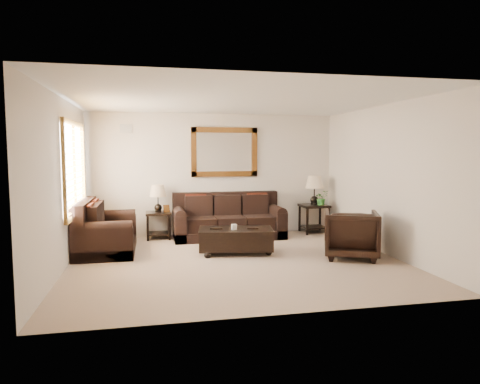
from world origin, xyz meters
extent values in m
cube|color=gray|center=(0.00, 0.00, 0.00)|extent=(5.50, 5.00, 0.01)
cube|color=white|center=(0.00, 0.00, 2.70)|extent=(5.50, 5.00, 0.01)
cube|color=beige|center=(0.00, 2.50, 1.35)|extent=(5.50, 0.01, 2.70)
cube|color=beige|center=(0.00, -2.50, 1.35)|extent=(5.50, 0.01, 2.70)
cube|color=beige|center=(-2.75, 0.00, 1.35)|extent=(0.01, 5.00, 2.70)
cube|color=beige|center=(2.75, 0.00, 1.35)|extent=(0.01, 5.00, 2.70)
cube|color=white|center=(-2.73, 0.90, 1.55)|extent=(0.01, 1.80, 1.50)
cube|color=brown|center=(-2.70, 0.90, 2.34)|extent=(0.06, 1.96, 0.08)
cube|color=brown|center=(-2.70, 0.90, 0.76)|extent=(0.06, 1.96, 0.08)
cube|color=brown|center=(-2.70, -0.04, 1.55)|extent=(0.06, 0.08, 1.50)
cube|color=brown|center=(-2.70, 1.84, 1.55)|extent=(0.06, 0.08, 1.50)
cube|color=brown|center=(-2.70, 0.90, 1.55)|extent=(0.05, 0.05, 1.50)
cube|color=#4D250F|center=(0.23, 2.46, 1.85)|extent=(1.50, 0.06, 1.10)
cube|color=white|center=(0.23, 2.48, 1.85)|extent=(1.26, 0.01, 0.86)
cube|color=#999999|center=(-1.90, 2.48, 2.35)|extent=(0.25, 0.02, 0.18)
cube|color=black|center=(0.23, 1.97, 0.10)|extent=(2.35, 1.02, 0.19)
cube|color=black|center=(0.23, 2.36, 0.72)|extent=(2.35, 0.24, 0.48)
cube|color=black|center=(-0.40, 1.95, 0.34)|extent=(0.60, 0.83, 0.29)
cube|color=black|center=(0.23, 1.95, 0.34)|extent=(0.60, 0.83, 0.29)
cube|color=black|center=(0.86, 1.95, 0.34)|extent=(0.60, 0.83, 0.29)
cube|color=black|center=(-0.83, 1.97, 0.28)|extent=(0.24, 1.02, 0.57)
cylinder|color=black|center=(-0.83, 1.97, 0.57)|extent=(0.24, 0.99, 0.24)
cube|color=black|center=(1.29, 1.97, 0.28)|extent=(0.24, 1.02, 0.57)
cylinder|color=black|center=(1.29, 1.97, 0.57)|extent=(0.24, 0.99, 0.24)
cube|color=#611C0C|center=(-0.45, 2.16, 0.72)|extent=(0.45, 0.20, 0.46)
cube|color=#611C0C|center=(0.91, 2.16, 0.72)|extent=(0.45, 0.20, 0.46)
cube|color=black|center=(-2.22, 1.16, 0.10)|extent=(1.02, 1.71, 0.19)
cube|color=black|center=(-2.61, 1.16, 0.72)|extent=(0.24, 1.71, 0.48)
cube|color=black|center=(-2.20, 0.85, 0.34)|extent=(0.83, 0.60, 0.29)
cube|color=black|center=(-2.20, 1.47, 0.34)|extent=(0.83, 0.60, 0.29)
cube|color=black|center=(-2.22, 0.42, 0.28)|extent=(1.02, 0.24, 0.57)
cylinder|color=black|center=(-2.22, 0.42, 0.57)|extent=(1.00, 0.24, 0.24)
cube|color=black|center=(-2.22, 1.90, 0.28)|extent=(1.02, 0.24, 0.57)
cylinder|color=black|center=(-2.22, 1.90, 0.57)|extent=(1.00, 0.24, 0.24)
cube|color=#611C0C|center=(-2.41, 0.79, 0.72)|extent=(0.20, 0.45, 0.46)
cube|color=#611C0C|center=(-2.41, 1.52, 0.72)|extent=(0.20, 0.45, 0.46)
cube|color=black|center=(-1.26, 2.20, 0.55)|extent=(0.53, 0.53, 0.05)
cube|color=black|center=(-1.26, 2.20, 0.11)|extent=(0.45, 0.45, 0.03)
cylinder|color=black|center=(-1.48, 1.97, 0.26)|extent=(0.05, 0.05, 0.53)
cylinder|color=black|center=(-1.03, 1.97, 0.26)|extent=(0.05, 0.05, 0.53)
cylinder|color=black|center=(-1.48, 2.42, 0.26)|extent=(0.05, 0.05, 0.53)
cylinder|color=black|center=(-1.03, 2.42, 0.26)|extent=(0.05, 0.05, 0.53)
sphere|color=black|center=(-1.26, 2.20, 0.67)|extent=(0.16, 0.16, 0.16)
cylinder|color=black|center=(-1.26, 2.20, 0.84)|extent=(0.02, 0.02, 0.34)
cone|color=tan|center=(-1.26, 2.20, 1.03)|extent=(0.36, 0.36, 0.25)
cube|color=#4D250F|center=(-1.09, 2.10, 0.65)|extent=(0.14, 0.09, 0.16)
cube|color=black|center=(2.26, 2.16, 0.62)|extent=(0.60, 0.60, 0.05)
cube|color=black|center=(2.26, 2.16, 0.13)|extent=(0.51, 0.51, 0.03)
cylinder|color=black|center=(2.00, 1.91, 0.30)|extent=(0.05, 0.05, 0.60)
cylinder|color=black|center=(2.51, 1.91, 0.30)|extent=(0.05, 0.05, 0.60)
cylinder|color=black|center=(2.00, 2.42, 0.30)|extent=(0.05, 0.05, 0.60)
cylinder|color=black|center=(2.51, 2.42, 0.30)|extent=(0.05, 0.05, 0.60)
sphere|color=black|center=(2.26, 2.16, 0.76)|extent=(0.18, 0.18, 0.18)
cylinder|color=black|center=(2.26, 2.16, 0.95)|extent=(0.03, 0.03, 0.39)
cone|color=tan|center=(2.26, 2.16, 1.17)|extent=(0.41, 0.41, 0.28)
sphere|color=black|center=(-0.45, 0.29, 0.05)|extent=(0.12, 0.12, 0.12)
sphere|color=black|center=(0.66, 0.29, 0.05)|extent=(0.12, 0.12, 0.12)
sphere|color=black|center=(-0.45, 0.79, 0.05)|extent=(0.12, 0.12, 0.12)
sphere|color=black|center=(0.66, 0.79, 0.05)|extent=(0.12, 0.12, 0.12)
cube|color=black|center=(0.10, 0.54, 0.27)|extent=(1.41, 0.90, 0.37)
cube|color=black|center=(0.10, 0.54, 0.43)|extent=(1.43, 0.92, 0.04)
cube|color=black|center=(-0.25, 0.59, 0.47)|extent=(0.24, 0.18, 0.03)
cube|color=black|center=(0.40, 0.49, 0.47)|extent=(0.22, 0.17, 0.03)
cube|color=white|center=(0.05, 0.44, 0.50)|extent=(0.10, 0.07, 0.10)
imported|color=black|center=(2.01, -0.19, 0.46)|extent=(1.14, 1.11, 0.92)
imported|color=#235F20|center=(2.39, 2.05, 0.78)|extent=(0.35, 0.38, 0.26)
camera|label=1|loc=(-1.40, -7.01, 1.84)|focal=32.00mm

